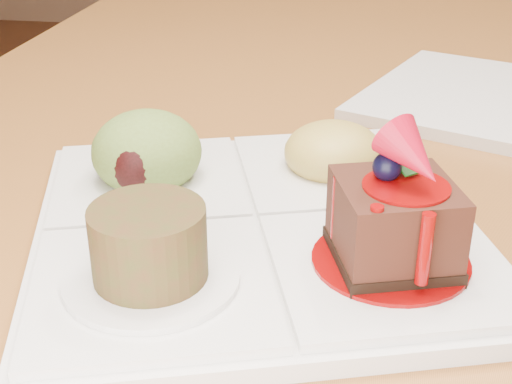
# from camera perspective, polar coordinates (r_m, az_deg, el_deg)

# --- Properties ---
(dining_table) EXTENTS (1.00, 1.80, 0.75)m
(dining_table) POSITION_cam_1_polar(r_m,az_deg,el_deg) (1.06, 11.53, 8.97)
(dining_table) COLOR #965926
(dining_table) RESTS_ON ground
(sampler_plate) EXTENTS (0.37, 0.37, 0.11)m
(sampler_plate) POSITION_cam_1_polar(r_m,az_deg,el_deg) (0.48, -0.35, -1.10)
(sampler_plate) COLOR silver
(sampler_plate) RESTS_ON dining_table
(second_plate) EXTENTS (0.32, 0.32, 0.01)m
(second_plate) POSITION_cam_1_polar(r_m,az_deg,el_deg) (0.77, 18.72, 6.93)
(second_plate) COLOR silver
(second_plate) RESTS_ON dining_table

